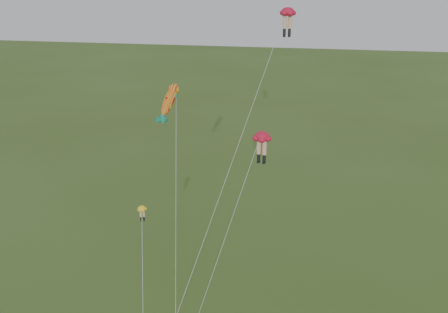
# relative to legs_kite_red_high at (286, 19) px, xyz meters

# --- Properties ---
(legs_kite_red_high) EXTENTS (8.37, 16.18, 24.09)m
(legs_kite_red_high) POSITION_rel_legs_kite_red_high_xyz_m (0.00, 0.00, 0.00)
(legs_kite_red_high) COLOR red
(legs_kite_red_high) RESTS_ON ground
(legs_kite_red_mid) EXTENTS (5.73, 6.01, 15.94)m
(legs_kite_red_mid) POSITION_rel_legs_kite_red_high_xyz_m (-0.94, -9.01, -7.96)
(legs_kite_red_mid) COLOR red
(legs_kite_red_mid) RESTS_ON ground
(legs_kite_yellow) EXTENTS (2.11, 6.34, 9.43)m
(legs_kite_yellow) POSITION_rel_legs_kite_red_high_xyz_m (-10.14, -10.20, -14.70)
(legs_kite_yellow) COLOR yellow
(legs_kite_yellow) RESTS_ON ground
(fish_kite) EXTENTS (2.73, 8.85, 19.13)m
(fish_kite) POSITION_rel_legs_kite_red_high_xyz_m (-8.13, -7.95, -5.46)
(fish_kite) COLOR gold
(fish_kite) RESTS_ON ground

